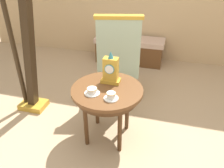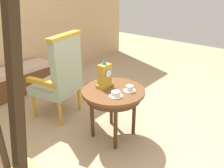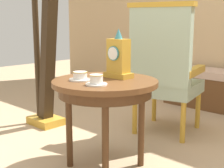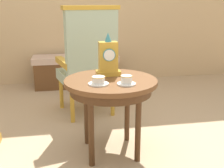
{
  "view_description": "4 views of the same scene",
  "coord_description": "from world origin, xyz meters",
  "px_view_note": "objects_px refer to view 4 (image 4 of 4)",
  "views": [
    {
      "loc": [
        0.62,
        -1.79,
        1.78
      ],
      "look_at": [
        0.1,
        0.12,
        0.6
      ],
      "focal_mm": 36.58,
      "sensor_mm": 36.0,
      "label": 1
    },
    {
      "loc": [
        -1.66,
        -1.41,
        1.7
      ],
      "look_at": [
        0.1,
        0.04,
        0.66
      ],
      "focal_mm": 36.11,
      "sensor_mm": 36.0,
      "label": 2
    },
    {
      "loc": [
        1.58,
        -1.5,
        1.0
      ],
      "look_at": [
        0.16,
        -0.0,
        0.59
      ],
      "focal_mm": 52.37,
      "sensor_mm": 36.0,
      "label": 3
    },
    {
      "loc": [
        -0.28,
        -2.02,
        1.17
      ],
      "look_at": [
        0.11,
        0.12,
        0.54
      ],
      "focal_mm": 45.35,
      "sensor_mm": 36.0,
      "label": 4
    }
  ],
  "objects_px": {
    "teacup_right": "(126,81)",
    "mantel_clock": "(108,58)",
    "window_bench": "(76,71)",
    "side_table": "(111,89)",
    "armchair": "(88,61)",
    "teacup_left": "(98,81)"
  },
  "relations": [
    {
      "from": "mantel_clock",
      "to": "window_bench",
      "type": "height_order",
      "value": "mantel_clock"
    },
    {
      "from": "teacup_right",
      "to": "mantel_clock",
      "type": "distance_m",
      "value": 0.32
    },
    {
      "from": "window_bench",
      "to": "armchair",
      "type": "bearing_deg",
      "value": -86.42
    },
    {
      "from": "teacup_left",
      "to": "mantel_clock",
      "type": "relative_size",
      "value": 0.44
    },
    {
      "from": "window_bench",
      "to": "mantel_clock",
      "type": "bearing_deg",
      "value": -84.92
    },
    {
      "from": "armchair",
      "to": "mantel_clock",
      "type": "bearing_deg",
      "value": -82.45
    },
    {
      "from": "window_bench",
      "to": "side_table",
      "type": "bearing_deg",
      "value": -85.33
    },
    {
      "from": "teacup_right",
      "to": "mantel_clock",
      "type": "height_order",
      "value": "mantel_clock"
    },
    {
      "from": "teacup_right",
      "to": "teacup_left",
      "type": "bearing_deg",
      "value": 169.14
    },
    {
      "from": "side_table",
      "to": "mantel_clock",
      "type": "xyz_separation_m",
      "value": [
        0.0,
        0.13,
        0.21
      ]
    },
    {
      "from": "side_table",
      "to": "armchair",
      "type": "bearing_deg",
      "value": 96.2
    },
    {
      "from": "side_table",
      "to": "teacup_left",
      "type": "distance_m",
      "value": 0.19
    },
    {
      "from": "teacup_left",
      "to": "armchair",
      "type": "xyz_separation_m",
      "value": [
        0.02,
        0.93,
        -0.04
      ]
    },
    {
      "from": "teacup_left",
      "to": "teacup_right",
      "type": "height_order",
      "value": "teacup_right"
    },
    {
      "from": "teacup_right",
      "to": "armchair",
      "type": "height_order",
      "value": "armchair"
    },
    {
      "from": "side_table",
      "to": "armchair",
      "type": "relative_size",
      "value": 0.62
    },
    {
      "from": "teacup_left",
      "to": "window_bench",
      "type": "distance_m",
      "value": 2.11
    },
    {
      "from": "teacup_right",
      "to": "window_bench",
      "type": "xyz_separation_m",
      "value": [
        -0.24,
        2.1,
        -0.41
      ]
    },
    {
      "from": "side_table",
      "to": "armchair",
      "type": "distance_m",
      "value": 0.82
    },
    {
      "from": "mantel_clock",
      "to": "window_bench",
      "type": "xyz_separation_m",
      "value": [
        -0.16,
        1.81,
        -0.52
      ]
    },
    {
      "from": "mantel_clock",
      "to": "armchair",
      "type": "height_order",
      "value": "armchair"
    },
    {
      "from": "mantel_clock",
      "to": "teacup_right",
      "type": "bearing_deg",
      "value": -74.09
    }
  ]
}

